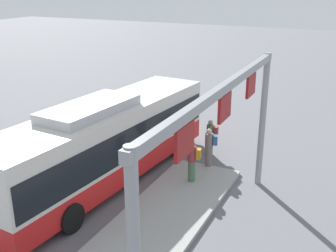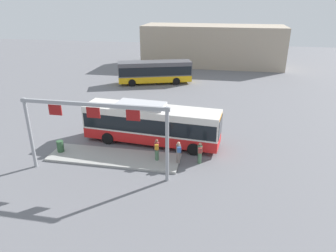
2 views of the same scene
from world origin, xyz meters
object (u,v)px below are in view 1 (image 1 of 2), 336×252
(bus_main, at_px, (107,139))
(person_waiting_mid, at_px, (193,160))
(person_waiting_near, at_px, (211,136))
(person_boarding, at_px, (210,146))

(bus_main, bearing_deg, person_waiting_mid, -64.72)
(bus_main, distance_m, person_waiting_near, 5.21)
(person_waiting_mid, bearing_deg, bus_main, 8.44)
(person_boarding, bearing_deg, person_waiting_mid, 67.59)
(bus_main, distance_m, person_waiting_mid, 3.45)
(person_waiting_near, height_order, person_waiting_mid, person_waiting_mid)
(bus_main, relative_size, person_waiting_mid, 6.86)
(person_waiting_near, xyz_separation_m, person_waiting_mid, (-3.14, -0.38, 0.16))
(person_waiting_near, relative_size, person_waiting_mid, 1.00)
(bus_main, bearing_deg, person_boarding, -44.38)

